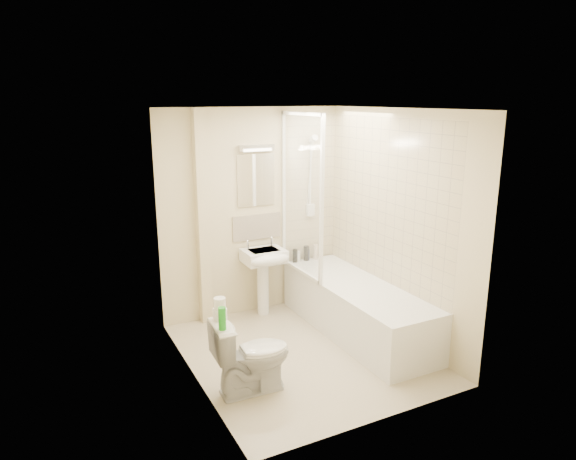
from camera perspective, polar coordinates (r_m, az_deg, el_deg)
name	(u,v)px	position (r m, az deg, el deg)	size (l,w,h in m)	color
floor	(303,353)	(5.32, 1.66, -13.50)	(2.50, 2.50, 0.00)	beige
wall_back	(252,213)	(5.97, -4.00, 1.91)	(2.20, 0.02, 2.40)	beige
wall_left	(191,254)	(4.47, -10.73, -2.63)	(0.02, 2.50, 2.40)	beige
wall_right	(396,226)	(5.47, 11.93, 0.47)	(0.02, 2.50, 2.40)	beige
ceiling	(305,109)	(4.70, 1.88, 13.32)	(2.20, 2.50, 0.02)	white
tile_back	(309,189)	(6.23, 2.38, 4.59)	(0.70, 0.01, 1.75)	beige
tile_right	(386,202)	(5.54, 10.89, 3.09)	(0.01, 2.10, 1.75)	beige
pipe_boxing	(202,219)	(5.70, -9.51, 1.16)	(0.12, 0.12, 2.40)	beige
splashback	(257,227)	(6.01, -3.50, 0.36)	(0.60, 0.01, 0.30)	beige
mirror	(256,180)	(5.90, -3.57, 5.54)	(0.46, 0.01, 0.60)	white
strip_light	(256,148)	(5.84, -3.54, 9.10)	(0.42, 0.07, 0.07)	silver
bathtub	(356,307)	(5.68, 7.60, -8.50)	(0.70, 2.10, 0.55)	white
shower_screen	(301,195)	(5.69, 1.47, 3.89)	(0.04, 0.92, 1.80)	white
shower_fixture	(311,179)	(6.18, 2.58, 5.63)	(0.10, 0.16, 0.99)	white
pedestal_sink	(265,264)	(5.92, -2.56, -3.78)	(0.47, 0.45, 0.91)	white
bottle_black_a	(295,256)	(6.25, 0.79, -2.88)	(0.06, 0.06, 0.16)	black
bottle_white_a	(298,256)	(6.27, 1.14, -2.96)	(0.05, 0.05, 0.13)	white
bottle_black_b	(306,253)	(6.32, 2.04, -2.59)	(0.07, 0.07, 0.18)	black
bottle_blue	(307,255)	(6.33, 2.17, -2.77)	(0.05, 0.05, 0.14)	#121C50
bottle_cream	(315,252)	(6.38, 3.07, -2.43)	(0.06, 0.06, 0.18)	beige
bottle_white_b	(321,252)	(6.42, 3.65, -2.45)	(0.05, 0.05, 0.16)	white
toilet	(252,355)	(4.57, -4.07, -13.65)	(0.69, 0.42, 0.69)	white
toilet_roll_lower	(220,314)	(4.41, -7.57, -9.24)	(0.12, 0.12, 0.09)	white
toilet_roll_upper	(220,304)	(4.36, -7.60, -8.11)	(0.10, 0.10, 0.10)	white
green_bottle	(222,319)	(4.20, -7.32, -9.73)	(0.06, 0.06, 0.19)	green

